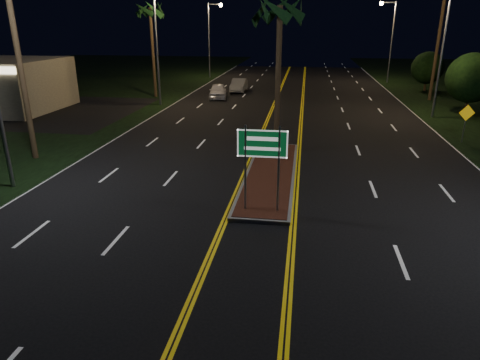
% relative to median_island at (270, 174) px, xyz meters
% --- Properties ---
extents(ground, '(120.00, 120.00, 0.00)m').
position_rel_median_island_xyz_m(ground, '(0.00, -7.00, -0.08)').
color(ground, black).
rests_on(ground, ground).
extents(median_island, '(2.25, 10.25, 0.17)m').
position_rel_median_island_xyz_m(median_island, '(0.00, 0.00, 0.00)').
color(median_island, gray).
rests_on(median_island, ground).
extents(highway_sign, '(1.80, 0.08, 3.20)m').
position_rel_median_island_xyz_m(highway_sign, '(0.00, -4.20, 2.32)').
color(highway_sign, gray).
rests_on(highway_sign, ground).
extents(streetlight_left_mid, '(1.91, 0.44, 9.00)m').
position_rel_median_island_xyz_m(streetlight_left_mid, '(-10.61, 17.00, 5.57)').
color(streetlight_left_mid, gray).
rests_on(streetlight_left_mid, ground).
extents(streetlight_left_far, '(1.91, 0.44, 9.00)m').
position_rel_median_island_xyz_m(streetlight_left_far, '(-10.61, 37.00, 5.57)').
color(streetlight_left_far, gray).
rests_on(streetlight_left_far, ground).
extents(streetlight_right_mid, '(1.91, 0.44, 9.00)m').
position_rel_median_island_xyz_m(streetlight_right_mid, '(10.61, 15.00, 5.57)').
color(streetlight_right_mid, gray).
rests_on(streetlight_right_mid, ground).
extents(streetlight_right_far, '(1.91, 0.44, 9.00)m').
position_rel_median_island_xyz_m(streetlight_right_far, '(10.61, 35.00, 5.57)').
color(streetlight_right_far, gray).
rests_on(streetlight_right_far, ground).
extents(palm_median, '(2.40, 2.40, 8.30)m').
position_rel_median_island_xyz_m(palm_median, '(0.00, 3.50, 7.19)').
color(palm_median, '#382819').
rests_on(palm_median, ground).
extents(palm_left_far, '(2.40, 2.40, 8.80)m').
position_rel_median_island_xyz_m(palm_left_far, '(-12.80, 21.00, 7.66)').
color(palm_left_far, '#382819').
rests_on(palm_left_far, ground).
extents(shrub_mid, '(3.78, 3.78, 4.62)m').
position_rel_median_island_xyz_m(shrub_mid, '(14.00, 17.00, 2.64)').
color(shrub_mid, '#382819').
rests_on(shrub_mid, ground).
extents(shrub_far, '(3.24, 3.24, 3.96)m').
position_rel_median_island_xyz_m(shrub_far, '(13.80, 29.00, 2.25)').
color(shrub_far, '#382819').
rests_on(shrub_far, ground).
extents(car_near, '(2.71, 4.89, 1.54)m').
position_rel_median_island_xyz_m(car_near, '(-6.73, 21.16, 0.69)').
color(car_near, white).
rests_on(car_near, ground).
extents(car_far, '(1.95, 4.56, 1.52)m').
position_rel_median_island_xyz_m(car_far, '(-5.39, 25.52, 0.68)').
color(car_far, '#A2A6AB').
rests_on(car_far, ground).
extents(warning_sign, '(0.93, 0.18, 2.25)m').
position_rel_median_island_xyz_m(warning_sign, '(10.80, 7.66, 1.36)').
color(warning_sign, gray).
rests_on(warning_sign, ground).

